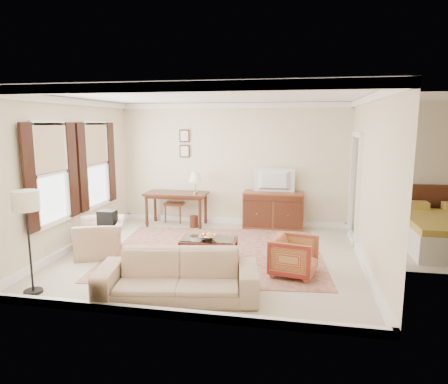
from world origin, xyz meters
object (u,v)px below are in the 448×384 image
(tv, at_px, (274,173))
(striped_armchair, at_px, (294,254))
(writing_desk, at_px, (176,197))
(club_armchair, at_px, (101,231))
(sideboard, at_px, (273,210))
(sofa, at_px, (178,268))
(coffee_table, at_px, (209,244))

(tv, height_order, striped_armchair, tv)
(writing_desk, distance_m, striped_armchair, 3.95)
(tv, xyz_separation_m, striped_armchair, (0.52, -2.90, -0.95))
(striped_armchair, bearing_deg, club_armchair, 95.34)
(tv, distance_m, club_armchair, 4.01)
(sideboard, xyz_separation_m, club_armchair, (-3.04, -2.49, 0.01))
(sofa, bearing_deg, club_armchair, 131.86)
(sofa, bearing_deg, coffee_table, 77.63)
(sideboard, bearing_deg, writing_desk, -175.83)
(striped_armchair, height_order, sofa, sofa)
(writing_desk, height_order, coffee_table, writing_desk)
(writing_desk, relative_size, club_armchair, 1.47)
(sofa, bearing_deg, sideboard, 65.91)
(club_armchair, bearing_deg, striped_armchair, 61.51)
(sideboard, height_order, coffee_table, sideboard)
(tv, relative_size, club_armchair, 0.91)
(coffee_table, distance_m, sofa, 1.60)
(sideboard, xyz_separation_m, sofa, (-1.05, -4.07, 0.01))
(writing_desk, xyz_separation_m, sofa, (1.24, -3.91, -0.25))
(coffee_table, distance_m, striped_armchair, 1.56)
(tv, xyz_separation_m, sofa, (-1.05, -4.05, -0.87))
(coffee_table, height_order, club_armchair, club_armchair)
(writing_desk, relative_size, sideboard, 1.05)
(club_armchair, bearing_deg, coffee_table, 68.50)
(sideboard, distance_m, club_armchair, 3.93)
(tv, xyz_separation_m, club_armchair, (-3.04, -2.47, -0.87))
(striped_armchair, distance_m, club_armchair, 3.59)
(sideboard, bearing_deg, striped_armchair, -79.84)
(writing_desk, relative_size, coffee_table, 1.47)
(tv, bearing_deg, sofa, 75.43)
(club_armchair, distance_m, sofa, 2.54)
(writing_desk, height_order, sofa, sofa)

